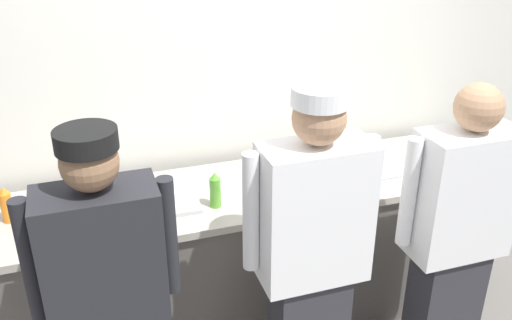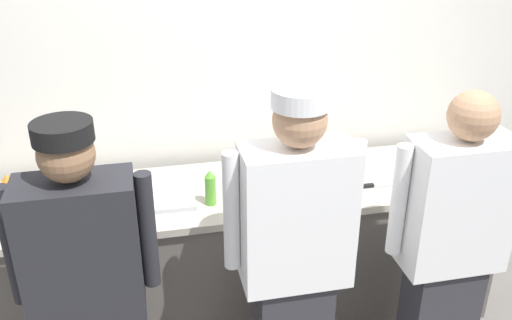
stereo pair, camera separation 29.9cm
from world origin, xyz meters
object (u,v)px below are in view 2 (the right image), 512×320
object	(u,v)px
ramekin_green_sauce	(273,168)
ramekin_yellow_sauce	(358,160)
squeeze_bottle_primary	(210,188)
squeeze_bottle_secondary	(10,192)
chef_near_left	(89,294)
mixing_bowl_steel	(317,174)
plate_stack_front	(457,172)
chefs_knife	(378,185)
chef_far_right	(449,249)
sheet_tray	(147,196)
chef_center	(295,259)
deli_cup	(45,216)
ramekin_red_sauce	(75,195)

from	to	relation	value
ramekin_green_sauce	ramekin_yellow_sauce	size ratio (longest dim) A/B	1.17
squeeze_bottle_primary	squeeze_bottle_secondary	world-z (taller)	squeeze_bottle_primary
chef_near_left	mixing_bowl_steel	bearing A→B (deg)	29.30
plate_stack_front	chefs_knife	xyz separation A→B (m)	(-0.48, -0.02, -0.02)
chef_near_left	chef_far_right	size ratio (longest dim) A/B	1.00
ramekin_yellow_sauce	sheet_tray	bearing A→B (deg)	-173.45
chef_center	chefs_knife	bearing A→B (deg)	41.87
deli_cup	ramekin_green_sauce	bearing A→B (deg)	13.94
chef_far_right	sheet_tray	xyz separation A→B (m)	(-1.35, 0.72, 0.05)
sheet_tray	chefs_knife	world-z (taller)	sheet_tray
ramekin_green_sauce	chefs_knife	world-z (taller)	ramekin_green_sauce
ramekin_red_sauce	chefs_knife	world-z (taller)	ramekin_red_sauce
sheet_tray	ramekin_yellow_sauce	xyz separation A→B (m)	(1.24, 0.14, 0.01)
chef_center	ramekin_red_sauce	xyz separation A→B (m)	(-0.98, 0.77, 0.02)
mixing_bowl_steel	deli_cup	xyz separation A→B (m)	(-1.41, -0.11, -0.02)
ramekin_green_sauce	chef_near_left	bearing A→B (deg)	-139.14
chef_center	squeeze_bottle_primary	distance (m)	0.64
chef_near_left	sheet_tray	xyz separation A→B (m)	(0.27, 0.70, 0.04)
chef_near_left	squeeze_bottle_primary	xyz separation A→B (m)	(0.59, 0.57, 0.12)
chef_center	mixing_bowl_steel	world-z (taller)	chef_center
chef_far_right	sheet_tray	distance (m)	1.53
mixing_bowl_steel	chefs_knife	bearing A→B (deg)	-17.07
plate_stack_front	squeeze_bottle_primary	distance (m)	1.41
plate_stack_front	chefs_knife	size ratio (longest dim) A/B	0.80
mixing_bowl_steel	ramekin_yellow_sauce	distance (m)	0.36
mixing_bowl_steel	squeeze_bottle_secondary	xyz separation A→B (m)	(-1.60, 0.08, 0.03)
plate_stack_front	chef_near_left	bearing A→B (deg)	-163.65
chef_center	deli_cup	bearing A→B (deg)	153.57
squeeze_bottle_primary	ramekin_red_sauce	world-z (taller)	squeeze_bottle_primary
sheet_tray	ramekin_red_sauce	world-z (taller)	ramekin_red_sauce
chef_far_right	ramekin_green_sauce	bearing A→B (deg)	125.96
chef_center	ramekin_yellow_sauce	xyz separation A→B (m)	(0.62, 0.84, 0.02)
squeeze_bottle_secondary	ramekin_yellow_sauce	distance (m)	1.91
chef_near_left	squeeze_bottle_primary	world-z (taller)	chef_near_left
squeeze_bottle_secondary	ramekin_green_sauce	distance (m)	1.40
mixing_bowl_steel	ramekin_yellow_sauce	world-z (taller)	mixing_bowl_steel
ramekin_red_sauce	deli_cup	distance (m)	0.25
chef_far_right	mixing_bowl_steel	distance (m)	0.81
mixing_bowl_steel	sheet_tray	xyz separation A→B (m)	(-0.92, 0.04, -0.05)
sheet_tray	chef_center	bearing A→B (deg)	-48.76
plate_stack_front	squeeze_bottle_primary	size ratio (longest dim) A/B	1.14
ramekin_red_sauce	ramekin_yellow_sauce	xyz separation A→B (m)	(1.60, 0.07, 0.00)
plate_stack_front	ramekin_red_sauce	xyz separation A→B (m)	(-2.09, 0.19, 0.00)
chef_near_left	ramekin_yellow_sauce	world-z (taller)	chef_near_left
plate_stack_front	ramekin_yellow_sauce	distance (m)	0.55
chef_far_right	deli_cup	xyz separation A→B (m)	(-1.84, 0.57, 0.08)
plate_stack_front	squeeze_bottle_primary	world-z (taller)	squeeze_bottle_primary
deli_cup	chefs_knife	xyz separation A→B (m)	(1.73, 0.02, -0.03)
chef_center	sheet_tray	size ratio (longest dim) A/B	3.40
mixing_bowl_steel	ramekin_yellow_sauce	size ratio (longest dim) A/B	4.61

